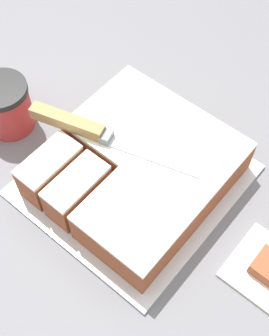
{
  "coord_description": "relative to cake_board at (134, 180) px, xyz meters",
  "views": [
    {
      "loc": [
        0.22,
        -0.37,
        1.58
      ],
      "look_at": [
        -0.04,
        -0.05,
        0.94
      ],
      "focal_mm": 50.0,
      "sensor_mm": 36.0,
      "label": 1
    }
  ],
  "objects": [
    {
      "name": "ground_plane",
      "position": [
        0.04,
        0.05,
        -0.9
      ],
      "size": [
        8.0,
        8.0,
        0.0
      ],
      "primitive_type": "plane",
      "color": "#7F705B"
    },
    {
      "name": "countertop",
      "position": [
        0.04,
        0.05,
        -0.45
      ],
      "size": [
        1.4,
        1.1,
        0.89
      ],
      "color": "slate",
      "rests_on": "ground_plane"
    },
    {
      "name": "cake_board",
      "position": [
        0.0,
        0.0,
        0.0
      ],
      "size": [
        0.31,
        0.33,
        0.01
      ],
      "color": "silver",
      "rests_on": "countertop"
    },
    {
      "name": "cake",
      "position": [
        0.0,
        0.0,
        0.04
      ],
      "size": [
        0.27,
        0.29,
        0.07
      ],
      "color": "#994C2D",
      "rests_on": "cake_board"
    },
    {
      "name": "knife",
      "position": [
        -0.1,
        -0.02,
        0.08
      ],
      "size": [
        0.29,
        0.1,
        0.02
      ],
      "rotation": [
        0.0,
        0.0,
        0.28
      ],
      "color": "silver",
      "rests_on": "cake"
    },
    {
      "name": "coffee_cup",
      "position": [
        -0.25,
        -0.05,
        0.05
      ],
      "size": [
        0.09,
        0.09,
        0.1
      ],
      "color": "#B23333",
      "rests_on": "countertop"
    },
    {
      "name": "paper_napkin",
      "position": [
        0.26,
        0.01,
        0.0
      ],
      "size": [
        0.11,
        0.11,
        0.01
      ],
      "color": "white",
      "rests_on": "countertop"
    },
    {
      "name": "brownie",
      "position": [
        0.26,
        0.01,
        0.01
      ],
      "size": [
        0.05,
        0.05,
        0.02
      ],
      "color": "#994C2D",
      "rests_on": "paper_napkin"
    }
  ]
}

